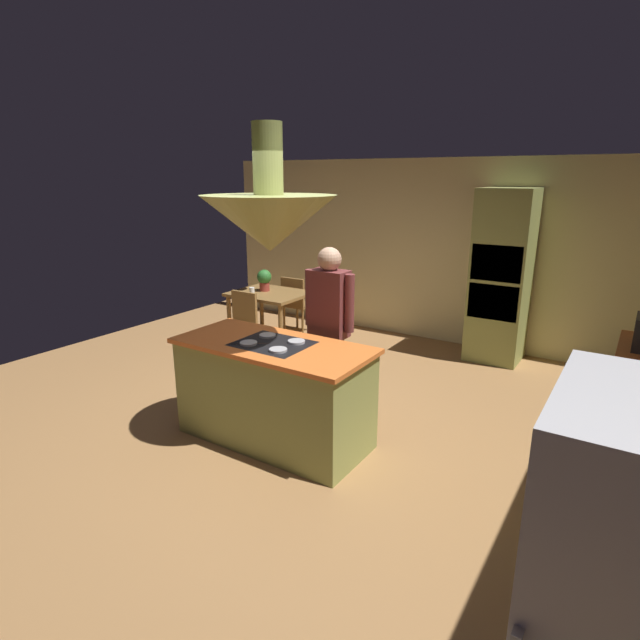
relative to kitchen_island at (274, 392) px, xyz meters
The scene contains 12 objects.
ground 0.50m from the kitchen_island, 90.00° to the left, with size 8.16×8.16×0.00m, color #9E7042.
wall_back 3.74m from the kitchen_island, 90.00° to the left, with size 6.80×0.10×2.55m, color beige.
kitchen_island is the anchor object (origin of this frame).
oven_tower 3.48m from the kitchen_island, 71.26° to the left, with size 0.66×0.62×2.17m.
dining_table 2.71m from the kitchen_island, 128.99° to the left, with size 1.02×0.83×0.76m.
person_at_island 0.86m from the kitchen_island, 77.03° to the left, with size 0.53×0.23×1.69m.
range_hood 1.51m from the kitchen_island, 90.00° to the right, with size 1.10×1.10×1.00m.
pendant_light_over_table 3.04m from the kitchen_island, 128.99° to the left, with size 0.32×0.32×0.82m.
chair_facing_island 2.25m from the kitchen_island, 139.23° to the left, with size 0.40×0.40×0.87m.
chair_by_back_wall 3.22m from the kitchen_island, 121.87° to the left, with size 0.40×0.40×0.87m.
potted_plant_on_table 2.85m from the kitchen_island, 130.42° to the left, with size 0.20×0.20×0.30m.
cup_on_table 2.66m from the kitchen_island, 134.23° to the left, with size 0.07×0.07×0.09m, color white.
Camera 1 is at (2.61, -3.48, 2.32)m, focal length 28.57 mm.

